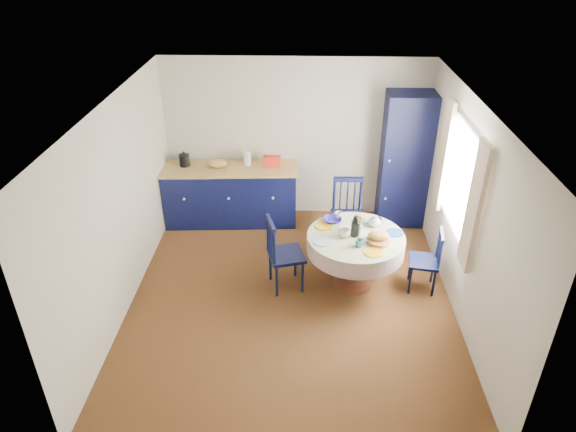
% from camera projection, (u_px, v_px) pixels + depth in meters
% --- Properties ---
extents(floor, '(4.50, 4.50, 0.00)m').
position_uv_depth(floor, '(291.00, 296.00, 6.53)').
color(floor, black).
rests_on(floor, ground).
extents(ceiling, '(4.50, 4.50, 0.00)m').
position_uv_depth(ceiling, '(292.00, 105.00, 5.29)').
color(ceiling, white).
rests_on(ceiling, wall_back).
extents(wall_back, '(4.00, 0.02, 2.50)m').
position_uv_depth(wall_back, '(296.00, 139.00, 7.86)').
color(wall_back, beige).
rests_on(wall_back, floor).
extents(wall_left, '(0.02, 4.50, 2.50)m').
position_uv_depth(wall_left, '(120.00, 208.00, 5.97)').
color(wall_left, beige).
rests_on(wall_left, floor).
extents(wall_right, '(0.02, 4.50, 2.50)m').
position_uv_depth(wall_right, '(467.00, 214.00, 5.85)').
color(wall_right, beige).
rests_on(wall_right, floor).
extents(window, '(0.10, 1.74, 1.45)m').
position_uv_depth(window, '(460.00, 181.00, 5.98)').
color(window, white).
rests_on(window, wall_right).
extents(kitchen_counter, '(2.11, 0.76, 1.17)m').
position_uv_depth(kitchen_counter, '(230.00, 194.00, 7.97)').
color(kitchen_counter, black).
rests_on(kitchen_counter, floor).
extents(pantry_cabinet, '(0.73, 0.54, 2.06)m').
position_uv_depth(pantry_cabinet, '(405.00, 160.00, 7.70)').
color(pantry_cabinet, black).
rests_on(pantry_cabinet, floor).
extents(dining_table, '(1.23, 1.23, 1.02)m').
position_uv_depth(dining_table, '(356.00, 244.00, 6.46)').
color(dining_table, '#5E301A').
rests_on(dining_table, floor).
extents(chair_left, '(0.53, 0.55, 1.00)m').
position_uv_depth(chair_left, '(283.00, 254.00, 6.47)').
color(chair_left, black).
rests_on(chair_left, floor).
extents(chair_far, '(0.46, 0.44, 1.04)m').
position_uv_depth(chair_far, '(347.00, 214.00, 7.30)').
color(chair_far, black).
rests_on(chair_far, floor).
extents(chair_right, '(0.42, 0.44, 0.85)m').
position_uv_depth(chair_right, '(427.00, 260.00, 6.48)').
color(chair_right, black).
rests_on(chair_right, floor).
extents(mug_a, '(0.14, 0.14, 0.11)m').
position_uv_depth(mug_a, '(345.00, 233.00, 6.35)').
color(mug_a, silver).
rests_on(mug_a, dining_table).
extents(mug_b, '(0.11, 0.11, 0.10)m').
position_uv_depth(mug_b, '(359.00, 243.00, 6.16)').
color(mug_b, '#2B6567').
rests_on(mug_b, dining_table).
extents(mug_c, '(0.12, 0.12, 0.09)m').
position_uv_depth(mug_c, '(378.00, 222.00, 6.61)').
color(mug_c, black).
rests_on(mug_c, dining_table).
extents(mug_d, '(0.10, 0.10, 0.10)m').
position_uv_depth(mug_d, '(339.00, 216.00, 6.74)').
color(mug_d, silver).
rests_on(mug_d, dining_table).
extents(cobalt_bowl, '(0.23, 0.23, 0.06)m').
position_uv_depth(cobalt_bowl, '(333.00, 220.00, 6.68)').
color(cobalt_bowl, navy).
rests_on(cobalt_bowl, dining_table).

